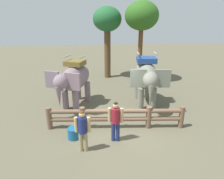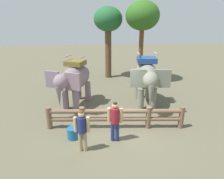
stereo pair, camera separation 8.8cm
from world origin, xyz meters
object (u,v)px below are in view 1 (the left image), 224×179
tourist_man_in_blue (83,128)px  log_fence (116,116)px  tree_far_left (142,17)px  tree_back_center (107,23)px  feed_bucket (74,133)px  elephant_near_left (74,79)px  elephant_center (146,77)px  tourist_woman_in_black (116,119)px

tourist_man_in_blue → log_fence: bearing=46.7°
tourist_man_in_blue → tree_far_left: 10.45m
tree_back_center → feed_bucket: tree_back_center is taller
elephant_near_left → feed_bucket: size_ratio=6.82×
elephant_center → log_fence: bearing=-130.5°
feed_bucket → tourist_man_in_blue: bearing=-64.8°
elephant_near_left → tourist_man_in_blue: size_ratio=2.00×
elephant_near_left → tourist_woman_in_black: size_ratio=1.94×
tourist_man_in_blue → tree_far_left: bearing=63.4°
tourist_woman_in_black → tree_far_left: 9.50m
tree_back_center → elephant_center: bearing=-75.4°
elephant_near_left → tourist_man_in_blue: elephant_near_left is taller
elephant_center → tourist_man_in_blue: bearing=-131.6°
elephant_center → elephant_near_left: bearing=175.4°
tourist_woman_in_black → feed_bucket: (-1.74, 0.37, -0.77)m
log_fence → elephant_near_left: (-1.96, 2.73, 1.01)m
tree_back_center → tree_far_left: bearing=-28.6°
log_fence → elephant_center: bearing=49.5°
elephant_near_left → feed_bucket: 3.64m
log_fence → elephant_near_left: elephant_near_left is taller
tourist_woman_in_black → tree_far_left: tree_far_left is taller
tree_back_center → tourist_woman_in_black: bearing=-93.8°
feed_bucket → elephant_center: bearing=37.7°
elephant_near_left → feed_bucket: (0.08, -3.37, -1.37)m
tourist_man_in_blue → feed_bucket: bearing=115.2°
tree_far_left → feed_bucket: (-4.77, -7.77, -4.62)m
tree_back_center → feed_bucket: 10.28m
elephant_center → tree_far_left: (0.83, 4.73, 3.16)m
tourist_woman_in_black → feed_bucket: bearing=167.8°
elephant_near_left → tourist_woman_in_black: elephant_near_left is taller
tourist_woman_in_black → tree_back_center: bearing=86.2°
log_fence → tourist_man_in_blue: bearing=-133.3°
elephant_near_left → tourist_woman_in_black: 4.20m
tourist_woman_in_black → elephant_near_left: bearing=115.8°
elephant_center → tourist_woman_in_black: bearing=-122.8°
tourist_man_in_blue → tourist_woman_in_black: bearing=22.3°
tourist_man_in_blue → tree_back_center: bearing=79.0°
tourist_man_in_blue → elephant_center: bearing=48.4°
elephant_near_left → elephant_center: elephant_center is taller
elephant_center → tree_far_left: bearing=80.0°
tree_back_center → elephant_near_left: bearing=-113.1°
log_fence → tree_back_center: 9.29m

